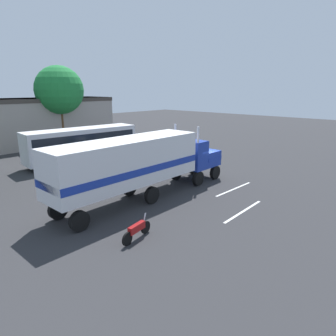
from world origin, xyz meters
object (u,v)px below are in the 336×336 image
(person_bystander, at_px, (137,170))
(parked_bus, at_px, (82,142))
(semi_truck, at_px, (141,162))
(tree_right, at_px, (59,90))
(motorcycle, at_px, (137,230))

(person_bystander, bearing_deg, parked_bus, 86.70)
(semi_truck, height_order, person_bystander, semi_truck)
(parked_bus, bearing_deg, tree_right, 71.39)
(person_bystander, xyz_separation_m, motorcycle, (-6.46, -7.19, -0.41))
(motorcycle, height_order, tree_right, tree_right)
(semi_truck, height_order, tree_right, tree_right)
(person_bystander, bearing_deg, motorcycle, -131.95)
(parked_bus, distance_m, motorcycle, 17.37)
(person_bystander, bearing_deg, semi_truck, -128.19)
(parked_bus, relative_size, motorcycle, 5.34)
(semi_truck, xyz_separation_m, parked_bus, (3.03, 11.86, -0.46))
(parked_bus, distance_m, tree_right, 11.55)
(person_bystander, distance_m, parked_bus, 8.74)
(semi_truck, relative_size, motorcycle, 6.79)
(motorcycle, bearing_deg, parked_bus, 66.27)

